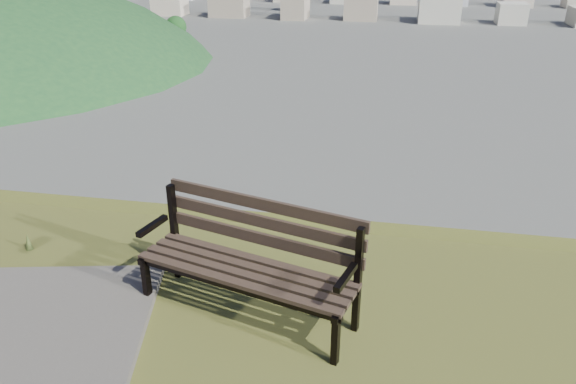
# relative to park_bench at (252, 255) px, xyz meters

# --- Properties ---
(park_bench) EXTENTS (2.03, 1.12, 1.01)m
(park_bench) POSITION_rel_park_bench_xyz_m (0.00, 0.00, 0.00)
(park_bench) COLOR #3C2C22
(park_bench) RESTS_ON hilltop_mesa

